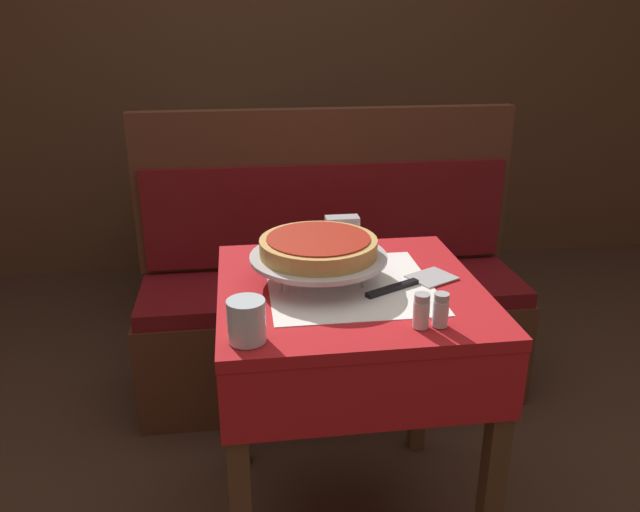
# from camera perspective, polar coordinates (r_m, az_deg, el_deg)

# --- Properties ---
(dining_table_front) EXTENTS (0.68, 0.68, 0.78)m
(dining_table_front) POSITION_cam_1_polar(r_m,az_deg,el_deg) (1.67, 2.68, -6.61)
(dining_table_front) COLOR red
(dining_table_front) RESTS_ON ground_plane
(dining_table_rear) EXTENTS (0.63, 0.63, 0.77)m
(dining_table_rear) POSITION_cam_1_polar(r_m,az_deg,el_deg) (3.19, -7.85, 7.02)
(dining_table_rear) COLOR #1E6B33
(dining_table_rear) RESTS_ON ground_plane
(booth_bench) EXTENTS (1.48, 0.45, 1.10)m
(booth_bench) POSITION_cam_1_polar(r_m,az_deg,el_deg) (2.49, 1.05, -5.02)
(booth_bench) COLOR #4C2819
(booth_bench) RESTS_ON ground_plane
(back_wall_panel) EXTENTS (6.00, 0.04, 2.40)m
(back_wall_panel) POSITION_cam_1_polar(r_m,az_deg,el_deg) (3.62, -3.53, 17.51)
(back_wall_panel) COLOR #4C2D1E
(back_wall_panel) RESTS_ON ground_plane
(pizza_pan_stand) EXTENTS (0.36, 0.36, 0.07)m
(pizza_pan_stand) POSITION_cam_1_polar(r_m,az_deg,el_deg) (1.62, -0.14, -0.21)
(pizza_pan_stand) COLOR #ADADB2
(pizza_pan_stand) RESTS_ON dining_table_front
(deep_dish_pizza) EXTENTS (0.31, 0.31, 0.05)m
(deep_dish_pizza) POSITION_cam_1_polar(r_m,az_deg,el_deg) (1.61, -0.14, 0.91)
(deep_dish_pizza) COLOR tan
(deep_dish_pizza) RESTS_ON pizza_pan_stand
(pizza_server) EXTENTS (0.27, 0.18, 0.01)m
(pizza_server) POSITION_cam_1_polar(r_m,az_deg,el_deg) (1.64, 8.55, -2.40)
(pizza_server) COLOR #BCBCC1
(pizza_server) RESTS_ON dining_table_front
(water_glass_near) EXTENTS (0.08, 0.08, 0.09)m
(water_glass_near) POSITION_cam_1_polar(r_m,az_deg,el_deg) (1.34, -6.73, -5.89)
(water_glass_near) COLOR silver
(water_glass_near) RESTS_ON dining_table_front
(salt_shaker) EXTENTS (0.04, 0.04, 0.08)m
(salt_shaker) POSITION_cam_1_polar(r_m,az_deg,el_deg) (1.41, 9.25, -4.98)
(salt_shaker) COLOR silver
(salt_shaker) RESTS_ON dining_table_front
(pepper_shaker) EXTENTS (0.04, 0.04, 0.08)m
(pepper_shaker) POSITION_cam_1_polar(r_m,az_deg,el_deg) (1.42, 10.98, -4.87)
(pepper_shaker) COLOR silver
(pepper_shaker) RESTS_ON dining_table_front
(napkin_holder) EXTENTS (0.10, 0.05, 0.09)m
(napkin_holder) POSITION_cam_1_polar(r_m,az_deg,el_deg) (1.88, 2.04, 2.30)
(napkin_holder) COLOR #B2B2B7
(napkin_holder) RESTS_ON dining_table_front
(condiment_caddy) EXTENTS (0.12, 0.12, 0.18)m
(condiment_caddy) POSITION_cam_1_polar(r_m,az_deg,el_deg) (3.16, -6.59, 9.82)
(condiment_caddy) COLOR black
(condiment_caddy) RESTS_ON dining_table_rear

